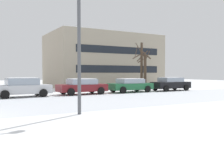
% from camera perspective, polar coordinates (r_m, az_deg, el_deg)
% --- Properties ---
extents(street_lamp, '(1.77, 0.36, 6.21)m').
position_cam_1_polar(street_lamp, '(12.00, -6.05, 11.43)').
color(street_lamp, '#4C4F54').
rests_on(street_lamp, ground).
extents(parked_car_silver, '(4.38, 2.16, 1.54)m').
position_cam_1_polar(parked_car_silver, '(21.45, -19.36, -0.66)').
color(parked_car_silver, silver).
rests_on(parked_car_silver, ground).
extents(parked_car_maroon, '(4.40, 2.12, 1.41)m').
position_cam_1_polar(parked_car_maroon, '(22.96, -6.68, -0.48)').
color(parked_car_maroon, maroon).
rests_on(parked_car_maroon, ground).
extents(parked_car_green, '(4.49, 2.08, 1.37)m').
position_cam_1_polar(parked_car_green, '(25.35, 4.12, -0.24)').
color(parked_car_green, '#1E6038').
rests_on(parked_car_green, ground).
extents(parked_car_black, '(4.47, 2.02, 1.45)m').
position_cam_1_polar(parked_car_black, '(28.39, 12.95, 0.06)').
color(parked_car_black, black).
rests_on(parked_car_black, ground).
extents(tree_far_right, '(1.51, 1.54, 4.50)m').
position_cam_1_polar(tree_far_right, '(28.90, 7.34, 3.01)').
color(tree_far_right, '#423326').
rests_on(tree_far_right, ground).
extents(tree_far_mid, '(1.90, 1.89, 5.32)m').
position_cam_1_polar(tree_far_mid, '(29.15, 6.59, 4.27)').
color(tree_far_mid, '#423326').
rests_on(tree_far_mid, ground).
extents(building_far_right, '(14.88, 9.37, 7.30)m').
position_cam_1_polar(building_far_right, '(36.60, -2.02, 5.18)').
color(building_far_right, '#9E937F').
rests_on(building_far_right, ground).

